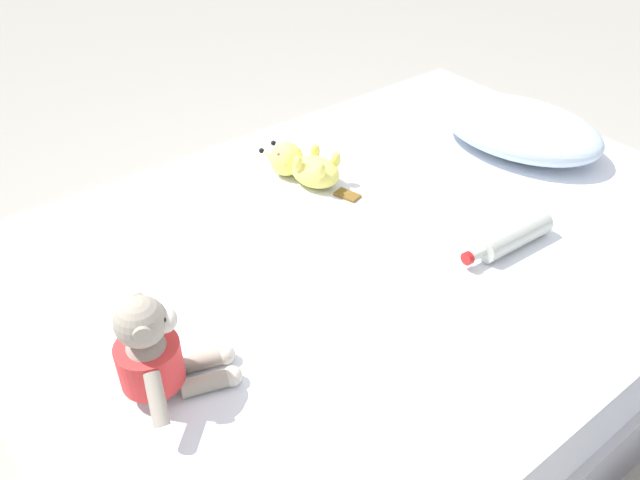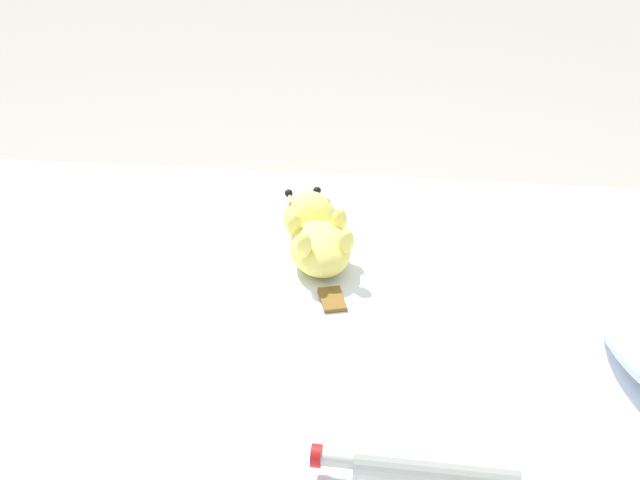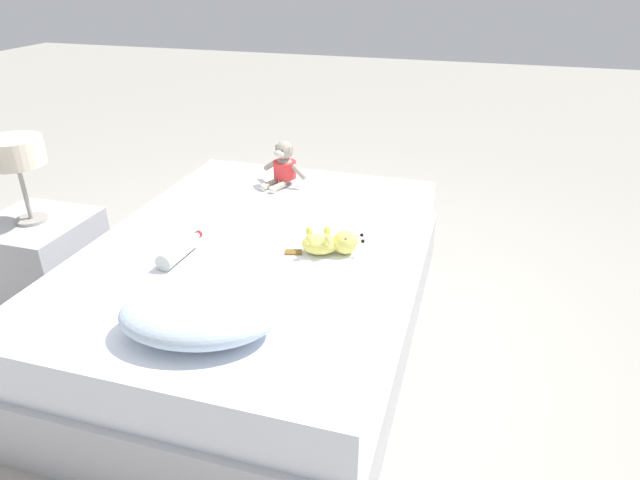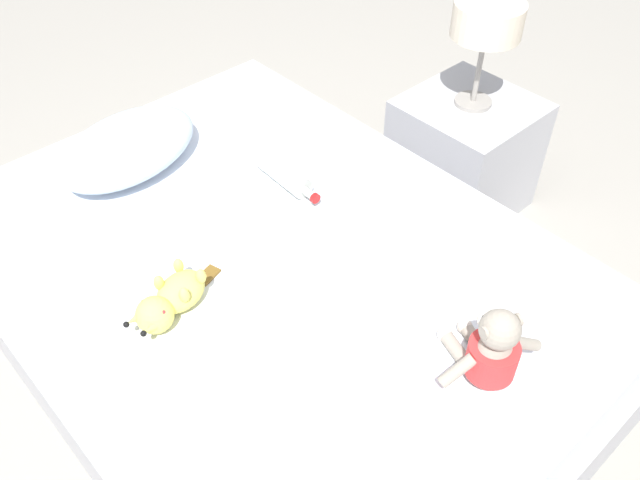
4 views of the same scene
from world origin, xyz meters
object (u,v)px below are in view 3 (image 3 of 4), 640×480
Objects in this scene: glass_bottle at (178,251)px; bedside_lamp at (15,155)px; plush_monkey at (283,167)px; nightstand at (44,266)px; bed at (258,290)px; plush_yellow_creature at (331,243)px; pillow at (198,315)px.

glass_bottle is 0.71× the size of bedside_lamp.
nightstand is at bearing 39.32° from plush_monkey.
glass_bottle reaches higher than bed.
bed is 0.44m from plush_yellow_creature.
bedside_lamp is (0.95, 0.78, 0.23)m from plush_monkey.
nightstand reaches higher than bed.
plush_monkey is at bearing -98.02° from glass_bottle.
pillow is at bearing 67.92° from plush_yellow_creature.
plush_yellow_creature is (-0.45, 0.68, -0.05)m from plush_monkey.
pillow is at bearing 154.52° from nightstand.
glass_bottle is at bearing 20.73° from plush_yellow_creature.
bed is at bearing -0.55° from plush_yellow_creature.
plush_yellow_creature reaches higher than nightstand.
plush_yellow_creature is at bearing -159.27° from glass_bottle.
bed is 4.01× the size of nightstand.
plush_monkey is 1.25m from bedside_lamp.
bedside_lamp reaches higher than plush_yellow_creature.
pillow is 1.47× the size of bedside_lamp.
plush_monkey is at bearing -140.68° from bedside_lamp.
plush_yellow_creature is at bearing -112.08° from pillow.
plush_monkey is 1.28m from nightstand.
pillow is at bearing 96.65° from bed.
nightstand is (1.07, 0.10, 0.01)m from bed.
bed is 6.87× the size of glass_bottle.
nightstand is (1.40, 0.10, -0.28)m from plush_yellow_creature.
bed is 0.77m from plush_monkey.
pillow is 0.70m from plush_yellow_creature.
bed is 6.85× the size of plush_monkey.
glass_bottle reaches higher than nightstand.
bed is 0.43m from glass_bottle.
pillow is 1.34m from plush_monkey.
bedside_lamp is at bearing -8.15° from glass_bottle.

